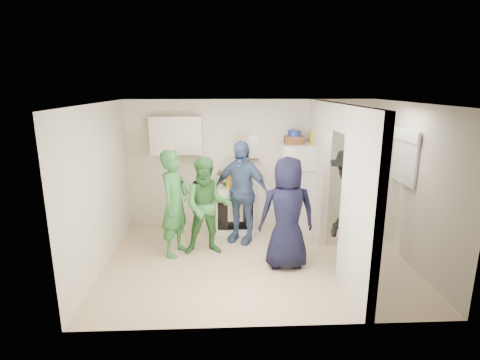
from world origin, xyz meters
name	(u,v)px	position (x,y,z in m)	size (l,w,h in m)	color
floor	(257,261)	(0.00, 0.00, 0.00)	(4.80, 4.80, 0.00)	beige
wall_back	(250,164)	(0.00, 1.70, 1.25)	(4.80, 4.80, 0.00)	silver
wall_front	(272,227)	(0.00, -1.70, 1.25)	(4.80, 4.80, 0.00)	silver
wall_left	(99,188)	(-2.40, 0.00, 1.25)	(3.40, 3.40, 0.00)	silver
wall_right	(411,184)	(2.40, 0.00, 1.25)	(3.40, 3.40, 0.00)	silver
ceiling	(259,103)	(0.00, 0.00, 2.50)	(4.80, 4.80, 0.00)	white
partition_pier_back	(317,170)	(1.20, 1.10, 1.25)	(0.12, 1.20, 2.50)	silver
partition_pier_front	(360,208)	(1.20, -1.10, 1.25)	(0.12, 1.20, 2.50)	silver
partition_header	(339,117)	(1.20, 0.00, 2.30)	(0.12, 1.00, 0.40)	silver
stove	(235,207)	(-0.31, 1.37, 0.45)	(0.76, 0.63, 0.91)	white
upper_cabinet	(176,135)	(-1.40, 1.52, 1.85)	(0.95, 0.34, 0.70)	silver
fridge	(298,188)	(0.90, 1.34, 0.84)	(0.69, 0.67, 1.69)	white
wicker_basket	(294,140)	(0.80, 1.39, 1.76)	(0.35, 0.25, 0.15)	brown
blue_bowl	(294,133)	(0.80, 1.39, 1.89)	(0.24, 0.24, 0.11)	navy
yellow_cup_stack_top	(313,138)	(1.12, 1.24, 1.81)	(0.09, 0.09, 0.25)	yellow
wall_clock	(253,141)	(0.05, 1.68, 1.70)	(0.22, 0.22, 0.03)	white
spice_shelf	(250,159)	(0.00, 1.65, 1.35)	(0.35, 0.08, 0.03)	olive
nook_window	(406,157)	(2.38, 0.20, 1.65)	(0.03, 0.70, 0.80)	black
nook_window_frame	(405,157)	(2.36, 0.20, 1.65)	(0.04, 0.76, 0.86)	white
nook_valance	(406,135)	(2.34, 0.20, 2.00)	(0.04, 0.82, 0.18)	white
yellow_cup_stack_stove	(229,182)	(-0.43, 1.15, 1.03)	(0.09, 0.09, 0.25)	yellow
red_cup	(247,184)	(-0.09, 1.17, 0.97)	(0.09, 0.09, 0.12)	#B1180B
person_green_left	(175,204)	(-1.33, 0.33, 0.88)	(0.64, 0.42, 1.76)	#317A32
person_green_center	(207,206)	(-0.80, 0.35, 0.82)	(0.80, 0.62, 1.64)	#327335
person_denim	(241,192)	(-0.22, 0.84, 0.92)	(1.08, 0.45, 1.84)	#3D5E85
person_navy	(287,213)	(0.43, -0.20, 0.87)	(0.85, 0.55, 1.74)	black
person_nook	(349,205)	(1.45, 0.03, 0.91)	(1.18, 0.68, 1.82)	black
bottle_a	(220,176)	(-0.60, 1.50, 1.05)	(0.06, 0.06, 0.28)	brown
bottle_b	(225,178)	(-0.50, 1.30, 1.06)	(0.07, 0.07, 0.31)	#1A4E1B
bottle_c	(230,176)	(-0.40, 1.53, 1.05)	(0.07, 0.07, 0.28)	#A8AFB6
bottle_d	(236,177)	(-0.29, 1.33, 1.07)	(0.06, 0.06, 0.32)	brown
bottle_e	(240,177)	(-0.21, 1.54, 1.03)	(0.08, 0.08, 0.24)	#9A9FAA
bottle_f	(244,177)	(-0.13, 1.40, 1.06)	(0.06, 0.06, 0.31)	#163E1C
bottle_g	(247,176)	(-0.07, 1.49, 1.06)	(0.07, 0.07, 0.30)	#A79C36
bottle_h	(218,179)	(-0.63, 1.26, 1.05)	(0.07, 0.07, 0.28)	silver
bottle_i	(238,176)	(-0.24, 1.45, 1.07)	(0.08, 0.08, 0.32)	#5C2E0F
bottle_j	(251,178)	(-0.01, 1.29, 1.05)	(0.08, 0.08, 0.29)	#1C522A
bottle_k	(223,177)	(-0.54, 1.43, 1.04)	(0.07, 0.07, 0.27)	brown
bottle_l	(242,181)	(-0.19, 1.22, 1.03)	(0.07, 0.07, 0.25)	#A2A6B2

